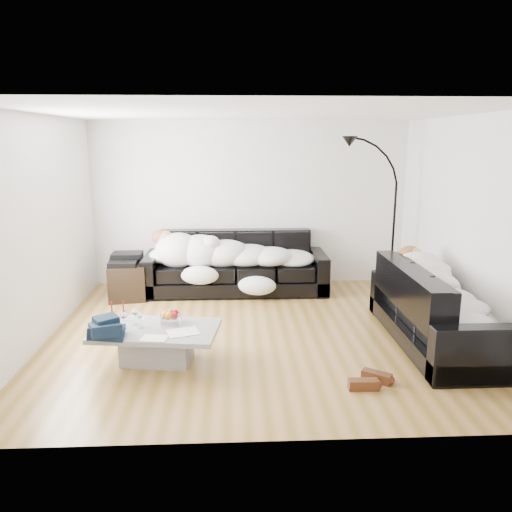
{
  "coord_description": "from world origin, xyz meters",
  "views": [
    {
      "loc": [
        -0.28,
        -5.72,
        2.32
      ],
      "look_at": [
        0.0,
        0.3,
        0.9
      ],
      "focal_mm": 35.0,
      "sensor_mm": 36.0,
      "label": 1
    }
  ],
  "objects_px": {
    "candle_left": "(112,312)",
    "av_cabinet": "(127,280)",
    "wine_glass_a": "(136,317)",
    "fruit_bowl": "(171,316)",
    "wine_glass_c": "(141,320)",
    "candle_right": "(123,310)",
    "sofa_back": "(236,263)",
    "stereo": "(126,258)",
    "sleeper_right": "(439,289)",
    "wine_glass_b": "(124,320)",
    "sleeper_back": "(236,251)",
    "sofa_right": "(438,306)",
    "coffee_table": "(157,345)",
    "shoes": "(370,380)",
    "floor_lamp": "(394,228)"
  },
  "relations": [
    {
      "from": "fruit_bowl",
      "to": "floor_lamp",
      "type": "bearing_deg",
      "value": 33.68
    },
    {
      "from": "coffee_table",
      "to": "fruit_bowl",
      "type": "xyz_separation_m",
      "value": [
        0.14,
        0.16,
        0.26
      ]
    },
    {
      "from": "sofa_back",
      "to": "stereo",
      "type": "height_order",
      "value": "sofa_back"
    },
    {
      "from": "sofa_back",
      "to": "wine_glass_c",
      "type": "distance_m",
      "value": 2.68
    },
    {
      "from": "sofa_back",
      "to": "wine_glass_c",
      "type": "bearing_deg",
      "value": -112.24
    },
    {
      "from": "sleeper_back",
      "to": "sofa_back",
      "type": "bearing_deg",
      "value": 90.0
    },
    {
      "from": "sofa_right",
      "to": "stereo",
      "type": "distance_m",
      "value": 4.4
    },
    {
      "from": "sleeper_back",
      "to": "av_cabinet",
      "type": "bearing_deg",
      "value": -175.01
    },
    {
      "from": "coffee_table",
      "to": "wine_glass_b",
      "type": "height_order",
      "value": "wine_glass_b"
    },
    {
      "from": "sofa_back",
      "to": "wine_glass_a",
      "type": "distance_m",
      "value": 2.62
    },
    {
      "from": "sleeper_back",
      "to": "sleeper_right",
      "type": "height_order",
      "value": "sleeper_back"
    },
    {
      "from": "shoes",
      "to": "wine_glass_a",
      "type": "bearing_deg",
      "value": 174.69
    },
    {
      "from": "coffee_table",
      "to": "wine_glass_a",
      "type": "xyz_separation_m",
      "value": [
        -0.23,
        0.11,
        0.28
      ]
    },
    {
      "from": "candle_left",
      "to": "av_cabinet",
      "type": "xyz_separation_m",
      "value": [
        -0.27,
        2.06,
        -0.22
      ]
    },
    {
      "from": "wine_glass_a",
      "to": "floor_lamp",
      "type": "relative_size",
      "value": 0.09
    },
    {
      "from": "sofa_right",
      "to": "sleeper_back",
      "type": "height_order",
      "value": "sofa_right"
    },
    {
      "from": "fruit_bowl",
      "to": "candle_right",
      "type": "bearing_deg",
      "value": 166.18
    },
    {
      "from": "sofa_back",
      "to": "av_cabinet",
      "type": "bearing_deg",
      "value": -173.27
    },
    {
      "from": "candle_right",
      "to": "shoes",
      "type": "relative_size",
      "value": 0.44
    },
    {
      "from": "sleeper_back",
      "to": "coffee_table",
      "type": "relative_size",
      "value": 1.83
    },
    {
      "from": "fruit_bowl",
      "to": "av_cabinet",
      "type": "distance_m",
      "value": 2.34
    },
    {
      "from": "wine_glass_a",
      "to": "fruit_bowl",
      "type": "bearing_deg",
      "value": 7.47
    },
    {
      "from": "sofa_right",
      "to": "coffee_table",
      "type": "xyz_separation_m",
      "value": [
        -3.16,
        -0.36,
        -0.26
      ]
    },
    {
      "from": "sofa_back",
      "to": "sofa_right",
      "type": "xyz_separation_m",
      "value": [
        2.31,
        -2.14,
        -0.0
      ]
    },
    {
      "from": "coffee_table",
      "to": "wine_glass_b",
      "type": "bearing_deg",
      "value": 179.77
    },
    {
      "from": "sleeper_back",
      "to": "floor_lamp",
      "type": "bearing_deg",
      "value": -6.05
    },
    {
      "from": "sofa_right",
      "to": "candle_right",
      "type": "xyz_separation_m",
      "value": [
        -3.56,
        -0.07,
        0.03
      ]
    },
    {
      "from": "fruit_bowl",
      "to": "wine_glass_c",
      "type": "relative_size",
      "value": 1.32
    },
    {
      "from": "wine_glass_b",
      "to": "wine_glass_c",
      "type": "height_order",
      "value": "wine_glass_b"
    },
    {
      "from": "wine_glass_a",
      "to": "sofa_right",
      "type": "bearing_deg",
      "value": 4.17
    },
    {
      "from": "wine_glass_b",
      "to": "sleeper_back",
      "type": "bearing_deg",
      "value": 64.13
    },
    {
      "from": "stereo",
      "to": "sofa_right",
      "type": "bearing_deg",
      "value": -27.76
    },
    {
      "from": "wine_glass_a",
      "to": "stereo",
      "type": "height_order",
      "value": "stereo"
    },
    {
      "from": "candle_right",
      "to": "av_cabinet",
      "type": "bearing_deg",
      "value": 100.72
    },
    {
      "from": "wine_glass_c",
      "to": "candle_right",
      "type": "bearing_deg",
      "value": 131.24
    },
    {
      "from": "wine_glass_a",
      "to": "floor_lamp",
      "type": "distance_m",
      "value": 4.05
    },
    {
      "from": "candle_left",
      "to": "floor_lamp",
      "type": "relative_size",
      "value": 0.1
    },
    {
      "from": "wine_glass_b",
      "to": "av_cabinet",
      "type": "xyz_separation_m",
      "value": [
        -0.45,
        2.3,
        -0.21
      ]
    },
    {
      "from": "wine_glass_c",
      "to": "candle_left",
      "type": "relative_size",
      "value": 0.83
    },
    {
      "from": "sleeper_right",
      "to": "candle_right",
      "type": "bearing_deg",
      "value": 91.08
    },
    {
      "from": "wine_glass_a",
      "to": "candle_left",
      "type": "relative_size",
      "value": 0.86
    },
    {
      "from": "shoes",
      "to": "floor_lamp",
      "type": "height_order",
      "value": "floor_lamp"
    },
    {
      "from": "wine_glass_c",
      "to": "shoes",
      "type": "distance_m",
      "value": 2.4
    },
    {
      "from": "sofa_right",
      "to": "wine_glass_a",
      "type": "height_order",
      "value": "sofa_right"
    },
    {
      "from": "coffee_table",
      "to": "av_cabinet",
      "type": "distance_m",
      "value": 2.43
    },
    {
      "from": "shoes",
      "to": "coffee_table",
      "type": "bearing_deg",
      "value": 175.68
    },
    {
      "from": "wine_glass_c",
      "to": "sleeper_back",
      "type": "bearing_deg",
      "value": 67.35
    },
    {
      "from": "wine_glass_b",
      "to": "candle_right",
      "type": "bearing_deg",
      "value": 103.23
    },
    {
      "from": "sofa_right",
      "to": "shoes",
      "type": "height_order",
      "value": "sofa_right"
    },
    {
      "from": "sleeper_back",
      "to": "sleeper_right",
      "type": "distance_m",
      "value": 3.11
    }
  ]
}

